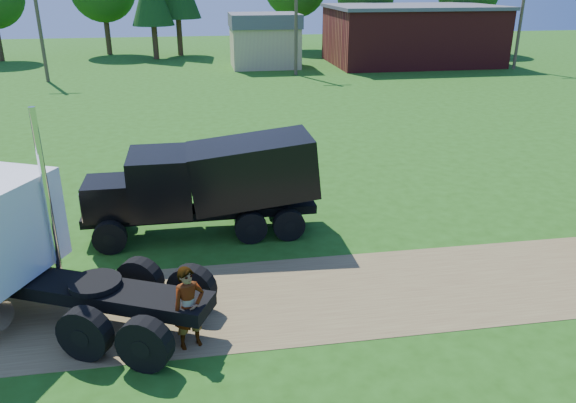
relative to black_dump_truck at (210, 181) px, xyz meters
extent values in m
plane|color=#214C10|center=(2.23, -4.41, -1.76)|extent=(140.00, 140.00, 0.00)
cube|color=brown|center=(2.23, -4.41, -1.75)|extent=(120.00, 4.20, 0.01)
cube|color=black|center=(-4.08, -4.28, -0.88)|extent=(7.95, 4.40, 0.33)
cylinder|color=black|center=(-2.97, -6.08, -1.15)|extent=(1.26, 0.86, 1.21)
cylinder|color=black|center=(-2.97, -6.08, -1.15)|extent=(0.56, 0.55, 0.42)
cylinder|color=black|center=(-1.98, -3.94, -1.15)|extent=(1.26, 0.86, 1.21)
cylinder|color=black|center=(-1.98, -3.94, -1.15)|extent=(0.56, 0.55, 0.42)
cylinder|color=black|center=(-1.66, -6.68, -1.15)|extent=(1.26, 0.86, 1.21)
cylinder|color=black|center=(-1.66, -6.68, -1.15)|extent=(0.56, 0.55, 0.42)
cylinder|color=black|center=(-0.68, -4.54, -1.15)|extent=(1.26, 0.86, 1.21)
cylinder|color=black|center=(-0.68, -4.54, -1.15)|extent=(0.56, 0.55, 0.42)
cube|color=black|center=(-4.78, -2.49, 1.00)|extent=(1.52, 0.73, 0.83)
cylinder|color=silver|center=(-3.93, -3.68, 0.78)|extent=(0.20, 0.20, 5.07)
cylinder|color=black|center=(-2.88, -4.83, -0.62)|extent=(1.61, 1.61, 0.13)
cube|color=black|center=(-0.33, 0.00, -1.02)|extent=(7.39, 0.98, 0.28)
cylinder|color=black|center=(-3.09, -0.99, -1.25)|extent=(1.02, 0.33, 1.01)
cylinder|color=black|center=(-3.09, -0.99, -1.25)|extent=(0.36, 0.34, 0.36)
cylinder|color=black|center=(-3.11, 0.94, -1.25)|extent=(1.02, 0.33, 1.01)
cylinder|color=black|center=(-3.11, 0.94, -1.25)|extent=(0.36, 0.34, 0.36)
cylinder|color=black|center=(1.15, -0.96, -1.25)|extent=(1.02, 0.33, 1.01)
cylinder|color=black|center=(1.15, -0.96, -1.25)|extent=(0.36, 0.34, 0.36)
cylinder|color=black|center=(1.14, 0.98, -1.25)|extent=(1.02, 0.33, 1.01)
cylinder|color=black|center=(1.14, 0.98, -1.25)|extent=(0.36, 0.34, 0.36)
cylinder|color=black|center=(2.35, -0.95, -1.25)|extent=(1.02, 0.33, 1.01)
cylinder|color=black|center=(2.35, -0.95, -1.25)|extent=(0.36, 0.34, 0.36)
cylinder|color=black|center=(2.34, 0.99, -1.25)|extent=(1.02, 0.33, 1.01)
cylinder|color=black|center=(2.34, 0.99, -1.25)|extent=(0.36, 0.34, 0.36)
cube|color=black|center=(-3.01, -0.02, -0.33)|extent=(1.67, 1.58, 1.11)
cube|color=silver|center=(-3.84, -0.03, -0.37)|extent=(0.08, 1.38, 0.92)
cube|color=black|center=(-1.53, -0.01, 0.09)|extent=(1.86, 2.23, 1.85)
cube|color=black|center=(-2.43, -0.02, 0.50)|extent=(0.06, 1.85, 0.74)
cube|color=black|center=(1.33, 0.01, 0.32)|extent=(4.06, 2.25, 2.24)
imported|color=red|center=(1.84, 6.88, -1.09)|extent=(5.28, 3.68, 1.34)
imported|color=#999999|center=(-0.72, -6.04, -0.77)|extent=(0.84, 0.70, 1.98)
imported|color=#999999|center=(-0.79, 4.76, -0.90)|extent=(0.91, 0.75, 1.71)
cube|color=maroon|center=(20.23, 35.59, 0.74)|extent=(15.00, 10.00, 5.00)
cube|color=#535358|center=(20.23, 35.59, 3.39)|extent=(15.40, 10.40, 0.30)
cube|color=tan|center=(6.23, 35.59, 0.04)|extent=(6.00, 5.00, 3.60)
cube|color=#535358|center=(6.23, 35.59, 2.34)|extent=(6.20, 5.40, 1.20)
cylinder|color=#4B3C2A|center=(-11.77, 30.59, 2.74)|extent=(0.28, 0.28, 9.00)
cylinder|color=#4B3C2A|center=(8.23, 30.59, 2.74)|extent=(0.28, 0.28, 9.00)
cylinder|color=#4B3C2A|center=(28.23, 30.59, 2.74)|extent=(0.28, 0.28, 9.00)
cylinder|color=#332014|center=(-9.07, 47.17, 0.01)|extent=(0.56, 0.56, 3.54)
cylinder|color=#332014|center=(-1.54, 45.12, 0.13)|extent=(0.56, 0.56, 3.78)
cylinder|color=#332014|center=(11.27, 48.11, 0.11)|extent=(0.56, 0.56, 3.75)
cylinder|color=#332014|center=(18.13, 44.13, -0.16)|extent=(0.56, 0.56, 3.19)
cylinder|color=#332014|center=(28.97, 42.59, -0.05)|extent=(0.56, 0.56, 3.42)
cylinder|color=#332014|center=(-3.94, 42.73, -0.11)|extent=(0.56, 0.56, 3.29)
camera|label=1|loc=(-0.31, -16.82, 6.01)|focal=35.00mm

